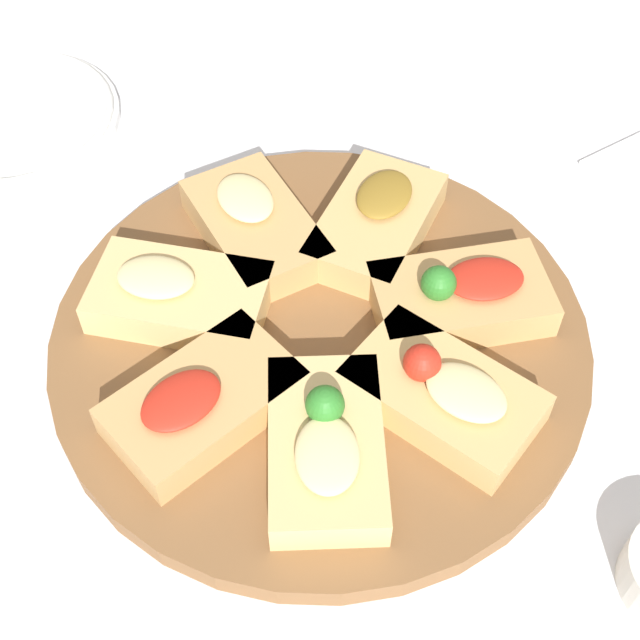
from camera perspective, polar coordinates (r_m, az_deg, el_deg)
ground_plane at (r=0.73m, az=0.00°, el=-1.75°), size 3.00×3.00×0.00m
serving_board at (r=0.72m, az=0.00°, el=-1.26°), size 0.43×0.43×0.02m
focaccia_slice_0 at (r=0.66m, az=-7.58°, el=-5.23°), size 0.09×0.14×0.04m
focaccia_slice_1 at (r=0.63m, az=0.39°, el=-8.05°), size 0.16×0.15×0.05m
focaccia_slice_2 at (r=0.66m, az=7.89°, el=-4.67°), size 0.15×0.11×0.05m
focaccia_slice_3 at (r=0.72m, az=9.02°, el=1.51°), size 0.13×0.16×0.05m
focaccia_slice_4 at (r=0.77m, az=3.62°, el=6.28°), size 0.14×0.16×0.04m
focaccia_slice_5 at (r=0.77m, az=-4.20°, el=6.07°), size 0.15×0.10×0.04m
focaccia_slice_6 at (r=0.72m, az=-9.07°, el=1.55°), size 0.16×0.15×0.04m
plate_right at (r=0.97m, az=-19.25°, el=12.15°), size 0.22×0.22×0.02m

